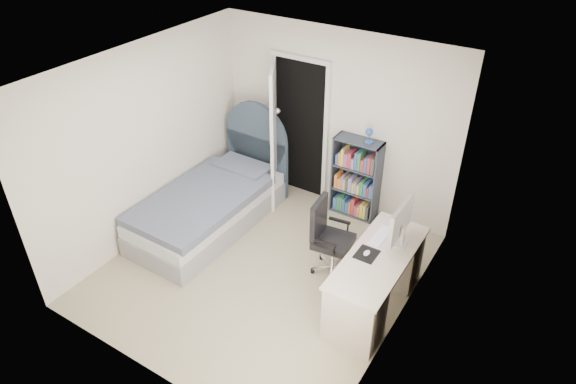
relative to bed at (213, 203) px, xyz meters
The scene contains 8 objects.
room_shell 1.51m from the bed, 22.08° to the right, with size 3.50×3.70×2.60m.
door 1.38m from the bed, 69.04° to the left, with size 0.92×0.73×2.06m.
bed is the anchor object (origin of this frame).
nightstand 1.17m from the bed, 93.06° to the left, with size 0.37×0.37×0.55m.
floor_lamp 1.09m from the bed, 67.82° to the left, with size 0.21×0.21×1.44m.
bookcase 1.96m from the bed, 38.45° to the left, with size 0.64×0.27×1.36m.
desk 2.52m from the bed, ahead, with size 0.60×1.50×1.23m.
office_chair 1.77m from the bed, ahead, with size 0.51×0.53×0.97m.
Camera 1 is at (2.77, -3.83, 4.22)m, focal length 32.00 mm.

